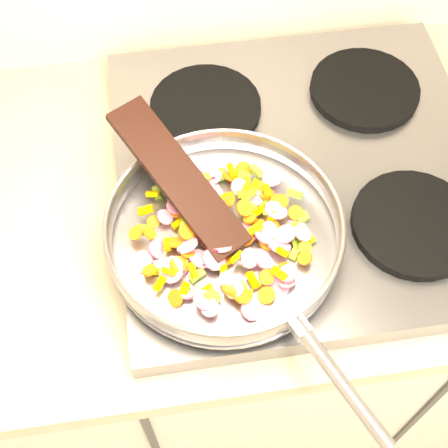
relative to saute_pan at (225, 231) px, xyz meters
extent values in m
cube|color=#939399|center=(0.15, 0.13, -0.06)|extent=(0.60, 0.60, 0.04)
cylinder|color=black|center=(0.01, -0.01, -0.04)|extent=(0.19, 0.19, 0.02)
cylinder|color=black|center=(0.29, -0.01, -0.04)|extent=(0.19, 0.19, 0.02)
cylinder|color=black|center=(0.01, 0.27, -0.04)|extent=(0.19, 0.19, 0.02)
cylinder|color=black|center=(0.29, 0.27, -0.04)|extent=(0.19, 0.19, 0.02)
cylinder|color=#9E9EA5|center=(0.00, 0.00, -0.02)|extent=(0.34, 0.34, 0.01)
torus|color=#9E9EA5|center=(0.00, 0.00, 0.00)|extent=(0.38, 0.38, 0.04)
torus|color=#9E9EA5|center=(0.00, 0.00, 0.02)|extent=(0.34, 0.34, 0.01)
cylinder|color=#9E9EA5|center=(0.11, -0.24, 0.01)|extent=(0.09, 0.18, 0.02)
cube|color=#9E9EA5|center=(0.07, -0.16, 0.01)|extent=(0.03, 0.04, 0.02)
cube|color=#DCAA00|center=(-0.01, -0.06, -0.01)|extent=(0.01, 0.02, 0.02)
cylinder|color=orange|center=(0.09, 0.04, 0.00)|extent=(0.04, 0.04, 0.01)
cylinder|color=#C8135D|center=(0.11, -0.02, 0.00)|extent=(0.03, 0.03, 0.02)
cylinder|color=#C8135D|center=(-0.06, 0.08, -0.01)|extent=(0.04, 0.03, 0.03)
cylinder|color=orange|center=(0.01, -0.09, -0.01)|extent=(0.03, 0.03, 0.01)
cylinder|color=#C8135D|center=(-0.01, 0.09, -0.02)|extent=(0.04, 0.05, 0.02)
cube|color=#DCAA00|center=(0.08, -0.08, -0.01)|extent=(0.02, 0.02, 0.01)
cylinder|color=#C8135D|center=(0.01, -0.01, 0.00)|extent=(0.03, 0.03, 0.01)
cylinder|color=#C8135D|center=(0.00, 0.10, -0.01)|extent=(0.03, 0.04, 0.02)
cylinder|color=orange|center=(-0.05, 0.12, -0.01)|extent=(0.03, 0.02, 0.02)
cube|color=#DCAA00|center=(-0.01, 0.07, -0.01)|extent=(0.01, 0.02, 0.02)
cube|color=#DCAA00|center=(-0.05, -0.06, 0.00)|extent=(0.01, 0.02, 0.01)
cylinder|color=#C8135D|center=(0.02, -0.12, -0.02)|extent=(0.04, 0.04, 0.02)
cube|color=#7CA624|center=(0.07, 0.02, 0.00)|extent=(0.02, 0.02, 0.01)
cube|color=#DCAA00|center=(-0.02, -0.02, 0.00)|extent=(0.02, 0.01, 0.01)
cube|color=#7CA624|center=(-0.11, 0.03, -0.01)|extent=(0.02, 0.02, 0.02)
cylinder|color=orange|center=(0.03, 0.03, 0.00)|extent=(0.03, 0.03, 0.02)
cube|color=#DCAA00|center=(-0.10, -0.07, -0.01)|extent=(0.02, 0.02, 0.01)
cylinder|color=orange|center=(0.04, 0.02, -0.01)|extent=(0.03, 0.03, 0.01)
cylinder|color=#C8135D|center=(-0.07, -0.04, -0.02)|extent=(0.04, 0.04, 0.01)
cube|color=#DCAA00|center=(0.06, -0.08, 0.00)|extent=(0.02, 0.03, 0.01)
cylinder|color=orange|center=(0.00, -0.10, 0.00)|extent=(0.03, 0.03, 0.01)
cylinder|color=#C8135D|center=(0.08, 0.02, 0.00)|extent=(0.04, 0.04, 0.02)
cylinder|color=#C8135D|center=(-0.08, -0.05, -0.01)|extent=(0.04, 0.04, 0.02)
cylinder|color=orange|center=(0.05, -0.08, -0.01)|extent=(0.03, 0.03, 0.02)
cube|color=#DCAA00|center=(0.01, -0.10, -0.01)|extent=(0.02, 0.01, 0.01)
cube|color=#7CA624|center=(0.10, -0.01, -0.01)|extent=(0.02, 0.02, 0.02)
cylinder|color=#C8135D|center=(-0.01, 0.03, -0.01)|extent=(0.03, 0.04, 0.03)
cube|color=#DCAA00|center=(0.12, -0.02, -0.01)|extent=(0.02, 0.02, 0.02)
cylinder|color=orange|center=(-0.07, -0.04, 0.00)|extent=(0.03, 0.03, 0.02)
cylinder|color=#C8135D|center=(-0.06, 0.06, -0.01)|extent=(0.04, 0.04, 0.01)
cylinder|color=#C8135D|center=(0.00, -0.09, 0.00)|extent=(0.03, 0.04, 0.03)
cylinder|color=#C8135D|center=(0.11, 0.00, -0.02)|extent=(0.03, 0.03, 0.02)
cube|color=#DCAA00|center=(-0.11, 0.05, 0.00)|extent=(0.02, 0.01, 0.01)
cylinder|color=orange|center=(0.05, 0.11, -0.01)|extent=(0.04, 0.03, 0.03)
cylinder|color=orange|center=(0.00, 0.00, 0.00)|extent=(0.02, 0.02, 0.01)
cube|color=#7CA624|center=(-0.01, -0.01, -0.01)|extent=(0.02, 0.02, 0.01)
cube|color=#DCAA00|center=(-0.03, 0.05, -0.01)|extent=(0.01, 0.02, 0.01)
cylinder|color=orange|center=(0.07, 0.00, -0.01)|extent=(0.03, 0.03, 0.02)
cylinder|color=orange|center=(0.11, 0.02, -0.01)|extent=(0.03, 0.03, 0.02)
cylinder|color=#C8135D|center=(-0.01, 0.07, -0.01)|extent=(0.04, 0.04, 0.02)
cylinder|color=orange|center=(0.00, -0.02, -0.01)|extent=(0.03, 0.03, 0.02)
cylinder|color=orange|center=(0.01, 0.03, -0.01)|extent=(0.04, 0.04, 0.02)
cube|color=#7CA624|center=(0.10, -0.01, -0.01)|extent=(0.02, 0.03, 0.01)
cube|color=#7CA624|center=(-0.05, -0.06, -0.01)|extent=(0.03, 0.02, 0.01)
cube|color=#7CA624|center=(-0.03, -0.10, -0.01)|extent=(0.02, 0.02, 0.01)
cube|color=#7CA624|center=(0.05, 0.04, -0.01)|extent=(0.02, 0.02, 0.01)
cylinder|color=#C8135D|center=(0.09, -0.01, -0.01)|extent=(0.05, 0.05, 0.02)
cylinder|color=orange|center=(-0.08, -0.09, -0.02)|extent=(0.02, 0.03, 0.03)
cylinder|color=orange|center=(0.04, 0.10, -0.02)|extent=(0.03, 0.04, 0.02)
cube|color=#DCAA00|center=(-0.10, 0.08, -0.01)|extent=(0.02, 0.01, 0.01)
cylinder|color=#C8135D|center=(-0.04, -0.11, -0.01)|extent=(0.03, 0.03, 0.01)
cube|color=#DCAA00|center=(-0.11, -0.04, -0.02)|extent=(0.03, 0.01, 0.01)
cube|color=#7CA624|center=(-0.03, -0.09, -0.01)|extent=(0.03, 0.02, 0.02)
cylinder|color=orange|center=(0.07, 0.06, -0.01)|extent=(0.03, 0.03, 0.02)
cylinder|color=#C8135D|center=(0.05, -0.01, 0.00)|extent=(0.03, 0.04, 0.03)
cylinder|color=orange|center=(0.07, 0.00, -0.02)|extent=(0.04, 0.04, 0.02)
cylinder|color=orange|center=(0.08, -0.06, -0.02)|extent=(0.02, 0.02, 0.01)
cube|color=#DCAA00|center=(0.03, 0.11, -0.01)|extent=(0.01, 0.03, 0.01)
cube|color=#7CA624|center=(0.10, -0.03, -0.01)|extent=(0.02, 0.02, 0.01)
cylinder|color=orange|center=(0.10, -0.06, -0.01)|extent=(0.02, 0.03, 0.02)
cylinder|color=#C8135D|center=(-0.08, -0.04, 0.00)|extent=(0.04, 0.04, 0.02)
cylinder|color=#C8135D|center=(0.01, 0.01, 0.00)|extent=(0.03, 0.04, 0.03)
cube|color=#7CA624|center=(-0.01, 0.04, -0.01)|extent=(0.02, 0.02, 0.01)
cube|color=#DCAA00|center=(0.06, 0.03, -0.01)|extent=(0.02, 0.02, 0.02)
cylinder|color=orange|center=(0.06, 0.08, -0.01)|extent=(0.02, 0.03, 0.02)
cube|color=#7CA624|center=(0.12, -0.02, -0.01)|extent=(0.02, 0.02, 0.01)
cylinder|color=#C8135D|center=(-0.01, -0.03, 0.00)|extent=(0.04, 0.04, 0.03)
cylinder|color=orange|center=(-0.07, 0.00, -0.01)|extent=(0.03, 0.03, 0.02)
cube|color=#7CA624|center=(0.05, 0.10, -0.01)|extent=(0.02, 0.02, 0.02)
cube|color=#7CA624|center=(-0.02, 0.10, 0.00)|extent=(0.03, 0.02, 0.01)
cylinder|color=#C8135D|center=(-0.06, 0.10, -0.01)|extent=(0.04, 0.03, 0.03)
cylinder|color=orange|center=(0.01, 0.07, -0.02)|extent=(0.03, 0.03, 0.01)
cube|color=#7CA624|center=(-0.06, 0.02, 0.00)|extent=(0.02, 0.02, 0.01)
cylinder|color=#C8135D|center=(0.07, -0.09, -0.01)|extent=(0.04, 0.03, 0.02)
cylinder|color=orange|center=(0.11, -0.04, 0.00)|extent=(0.03, 0.02, 0.02)
cube|color=#7CA624|center=(0.12, 0.02, -0.01)|extent=(0.02, 0.02, 0.01)
cylinder|color=#C8135D|center=(-0.04, -0.10, 0.00)|extent=(0.03, 0.04, 0.02)
cube|color=#7CA624|center=(0.10, -0.04, -0.02)|extent=(0.02, 0.02, 0.01)
cube|color=#DCAA00|center=(0.01, -0.05, 0.00)|extent=(0.02, 0.02, 0.02)
cube|color=#DCAA00|center=(0.04, 0.08, -0.01)|extent=(0.02, 0.03, 0.02)
cube|color=#7CA624|center=(0.10, -0.02, -0.02)|extent=(0.02, 0.02, 0.01)
cylinder|color=orange|center=(-0.03, -0.01, 0.00)|extent=(0.03, 0.03, 0.02)
cylinder|color=#C8135D|center=(-0.02, -0.04, 0.00)|extent=(0.03, 0.04, 0.02)
cube|color=#DCAA00|center=(0.01, 0.06, -0.01)|extent=(0.03, 0.02, 0.01)
cylinder|color=orange|center=(0.08, -0.02, -0.02)|extent=(0.03, 0.03, 0.02)
cylinder|color=orange|center=(0.00, -0.04, -0.02)|extent=(0.02, 0.02, 0.02)
cylinder|color=orange|center=(-0.05, 0.09, -0.01)|extent=(0.03, 0.03, 0.02)
cylinder|color=#C8135D|center=(0.06, -0.09, -0.02)|extent=(0.05, 0.05, 0.02)
cylinder|color=orange|center=(-0.11, -0.04, 0.00)|extent=(0.03, 0.02, 0.02)
cylinder|color=orange|center=(0.01, -0.10, 0.00)|extent=(0.03, 0.03, 0.02)
cylinder|color=orange|center=(-0.05, 0.01, -0.01)|extent=(0.03, 0.03, 0.01)
cylinder|color=orange|center=(-0.07, 0.05, -0.01)|extent=(0.03, 0.03, 0.02)
cylinder|color=#C8135D|center=(-0.08, 0.04, -0.01)|extent=(0.03, 0.04, 0.02)
cube|color=#7CA624|center=(-0.06, 0.11, 0.00)|extent=(0.02, 0.02, 0.01)
cube|color=#7CA624|center=(0.05, 0.00, -0.01)|extent=(0.02, 0.02, 0.02)
cylinder|color=#C8135D|center=(0.05, -0.06, -0.01)|extent=(0.03, 0.03, 0.01)
cylinder|color=orange|center=(0.04, -0.10, -0.02)|extent=(0.03, 0.04, 0.02)
cylinder|color=#C8135D|center=(0.06, 0.00, -0.01)|extent=(0.04, 0.03, 0.02)
cylinder|color=orange|center=(0.01, 0.05, 0.00)|extent=(0.03, 0.03, 0.02)
cube|color=#DCAA00|center=(-0.06, 0.03, -0.01)|extent=(0.03, 0.02, 0.01)
cube|color=#DCAA00|center=(0.05, 0.06, 0.00)|extent=(0.03, 0.02, 0.02)
cylinder|color=orange|center=(0.02, 0.10, -0.01)|extent=(0.03, 0.03, 0.02)
cube|color=#7CA624|center=(0.07, 0.05, -0.02)|extent=(0.02, 0.02, 0.02)
cylinder|color=#C8135D|center=(-0.10, -0.01, -0.02)|extent=(0.03, 0.04, 0.03)
cube|color=#DCAA00|center=(0.07, 0.06, 0.00)|extent=(0.01, 0.02, 0.01)
cylinder|color=#C8135D|center=(0.03, 0.08, -0.01)|extent=(0.04, 0.03, 0.03)
cube|color=#DCAA00|center=(0.04, 0.00, 0.00)|extent=(0.03, 0.02, 0.01)
cylinder|color=orange|center=(-0.10, 0.04, -0.02)|extent=(0.03, 0.03, 0.02)
cube|color=#DCAA00|center=(0.06, 0.08, -0.01)|extent=(0.02, 0.02, 0.01)
cube|color=#7CA624|center=(0.12, -0.02, -0.02)|extent=(0.02, 0.03, 0.02)
cube|color=#DCAA00|center=(0.07, -0.05, 0.00)|extent=(0.02, 0.02, 0.01)
cylinder|color=#C8135D|center=(-0.01, 0.02, -0.01)|extent=(0.04, 0.04, 0.02)
cube|color=#DCAA00|center=(-0.04, -0.08, -0.02)|extent=(0.02, 0.02, 0.01)
cylinder|color=orange|center=(-0.11, 0.01, 0.00)|extent=(0.02, 0.03, 0.02)
cylinder|color=orange|center=(0.00, -0.09, -0.01)|extent=(0.04, 0.03, 0.02)
cube|color=#7CA624|center=(-0.08, 0.10, 0.00)|extent=(0.02, 0.02, 0.02)
cylinder|color=#C8135D|center=(0.05, 0.06, -0.02)|extent=(0.03, 0.03, 0.01)
cylinder|color=orange|center=(-0.05, 0.00, 0.00)|extent=(0.02, 0.02, 0.02)
cylinder|color=orange|center=(0.05, 0.01, -0.01)|extent=(0.03, 0.03, 0.02)
cube|color=#7CA624|center=(-0.05, 0.11, 0.00)|extent=(0.03, 0.02, 0.01)
cylinder|color=#C8135D|center=(-0.01, 0.11, -0.01)|extent=(0.03, 0.03, 0.01)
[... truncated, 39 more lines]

